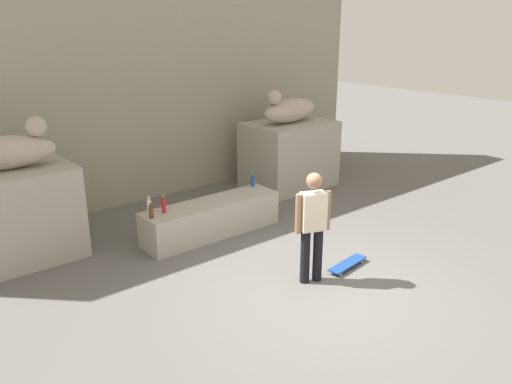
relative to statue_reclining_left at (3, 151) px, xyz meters
name	(u,v)px	position (x,y,z in m)	size (l,w,h in m)	color
ground_plane	(321,292)	(2.97, -3.89, -1.78)	(40.00, 40.00, 0.00)	#605E5B
facade_wall	(131,73)	(2.97, 1.58, 0.87)	(11.94, 0.60, 5.32)	#9B9780
pedestal_left	(11,215)	(-0.04, 0.01, -1.03)	(1.94, 1.38, 1.50)	#A39E93
pedestal_right	(289,155)	(5.98, 0.01, -1.03)	(1.94, 1.38, 1.50)	#A39E93
statue_reclining_left	(3,151)	(0.00, 0.00, 0.00)	(1.68, 0.85, 0.78)	#B4A799
statue_reclining_right	(289,110)	(5.95, 0.00, 0.00)	(1.66, 0.76, 0.78)	#B4A799
ledge_block	(212,218)	(2.97, -1.20, -1.47)	(2.60, 0.67, 0.62)	#A39E93
skater	(313,223)	(3.10, -3.56, -0.86)	(0.51, 0.32, 1.67)	black
skateboard	(348,264)	(3.84, -3.63, -1.72)	(0.82, 0.30, 0.08)	navy
bottle_brown	(151,212)	(1.78, -1.22, -1.05)	(0.08, 0.08, 0.28)	#593314
bottle_clear	(149,206)	(1.86, -1.00, -1.04)	(0.07, 0.07, 0.30)	silver
bottle_blue	(253,181)	(4.11, -0.97, -1.05)	(0.07, 0.07, 0.27)	#194C99
bottle_red	(164,206)	(2.06, -1.13, -1.04)	(0.07, 0.07, 0.30)	red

